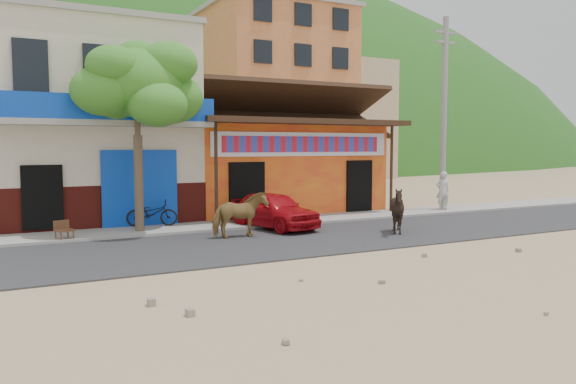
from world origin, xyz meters
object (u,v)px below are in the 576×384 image
object	(u,v)px
cow_dark	(398,210)
pedestrian	(443,191)
red_car	(273,210)
utility_pole	(444,114)
cafe_chair_right	(64,222)
cow_tan	(240,215)
tree	(138,135)
scooter	(152,213)

from	to	relation	value
cow_dark	pedestrian	distance (m)	6.65
red_car	pedestrian	world-z (taller)	pedestrian
utility_pole	cafe_chair_right	world-z (taller)	utility_pole
red_car	cow_tan	bearing A→B (deg)	-156.17
tree	pedestrian	world-z (taller)	tree
tree	red_car	bearing A→B (deg)	-13.35
scooter	pedestrian	size ratio (longest dim) A/B	1.03
red_car	pedestrian	size ratio (longest dim) A/B	2.26
scooter	cafe_chair_right	xyz separation A→B (m)	(-2.87, -1.30, 0.05)
cow_tan	pedestrian	xyz separation A→B (m)	(10.14, 2.22, 0.20)
cow_tan	red_car	bearing A→B (deg)	-55.73
cow_tan	cafe_chair_right	bearing A→B (deg)	68.11
utility_pole	red_car	bearing A→B (deg)	-172.04
tree	cow_tan	distance (m)	4.11
cow_dark	cafe_chair_right	world-z (taller)	cow_dark
utility_pole	cow_tan	xyz separation A→B (m)	(-10.34, -2.46, -3.39)
pedestrian	cafe_chair_right	distance (m)	14.88
cow_tan	red_car	world-z (taller)	cow_tan
tree	pedestrian	size ratio (longest dim) A/B	3.73
utility_pole	red_car	world-z (taller)	utility_pole
utility_pole	cafe_chair_right	distance (m)	15.49
utility_pole	pedestrian	world-z (taller)	utility_pole
scooter	pedestrian	world-z (taller)	pedestrian
utility_pole	red_car	distance (m)	9.33
cow_dark	pedestrian	bearing A→B (deg)	112.78
cow_dark	scooter	size ratio (longest dim) A/B	0.89
scooter	pedestrian	bearing A→B (deg)	-75.54
cafe_chair_right	cow_tan	bearing A→B (deg)	-38.29
scooter	cafe_chair_right	world-z (taller)	cafe_chair_right
tree	cafe_chair_right	size ratio (longest dim) A/B	6.18
red_car	pedestrian	bearing A→B (deg)	-5.38
pedestrian	cafe_chair_right	bearing A→B (deg)	19.16
tree	cow_tan	size ratio (longest dim) A/B	3.69
cow_tan	cafe_chair_right	xyz separation A→B (m)	(-4.73, 1.76, -0.12)
tree	red_car	size ratio (longest dim) A/B	1.65
scooter	pedestrian	distance (m)	12.04
cow_tan	scooter	size ratio (longest dim) A/B	0.98
tree	cow_tan	xyz separation A→B (m)	(2.46, -2.26, -2.39)
tree	cow_dark	world-z (taller)	tree
utility_pole	pedestrian	xyz separation A→B (m)	(-0.20, -0.25, -3.20)
tree	pedestrian	bearing A→B (deg)	-0.21
utility_pole	cow_dark	bearing A→B (deg)	-144.37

